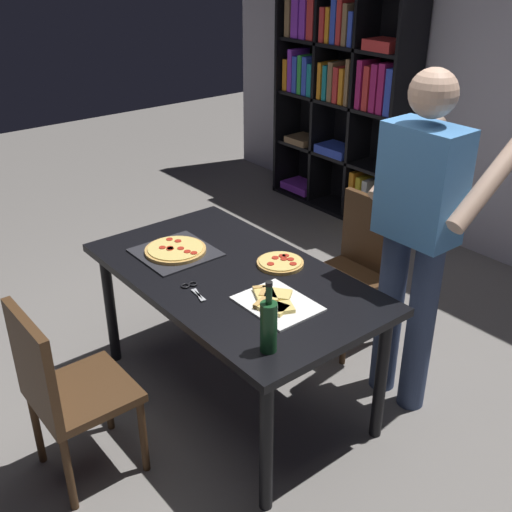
{
  "coord_description": "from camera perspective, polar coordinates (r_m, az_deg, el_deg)",
  "views": [
    {
      "loc": [
        2.19,
        -1.62,
        2.23
      ],
      "look_at": [
        0.0,
        0.15,
        0.8
      ],
      "focal_mm": 43.7,
      "sensor_mm": 36.0,
      "label": 1
    }
  ],
  "objects": [
    {
      "name": "second_pizza_plain",
      "position": [
        3.18,
        2.23,
        -0.61
      ],
      "size": [
        0.24,
        0.24,
        0.03
      ],
      "color": "tan",
      "rests_on": "dining_table"
    },
    {
      "name": "wine_bottle",
      "position": [
        2.48,
        1.16,
        -6.36
      ],
      "size": [
        0.07,
        0.07,
        0.32
      ],
      "color": "#194723",
      "rests_on": "dining_table"
    },
    {
      "name": "bookshelf",
      "position": [
        5.61,
        8.02,
        14.3
      ],
      "size": [
        1.4,
        0.35,
        1.95
      ],
      "color": "black",
      "rests_on": "ground_plane"
    },
    {
      "name": "chair_near_camera",
      "position": [
        2.87,
        -17.3,
        -11.3
      ],
      "size": [
        0.42,
        0.42,
        0.9
      ],
      "color": "#472D19",
      "rests_on": "ground_plane"
    },
    {
      "name": "person_serving_pizza",
      "position": [
        3.1,
        14.63,
        2.56
      ],
      "size": [
        0.55,
        0.54,
        1.75
      ],
      "color": "#38476B",
      "rests_on": "ground_plane"
    },
    {
      "name": "ground_plane",
      "position": [
        3.52,
        -1.95,
        -12.39
      ],
      "size": [
        12.0,
        12.0,
        0.0
      ],
      "primitive_type": "plane",
      "color": "gray"
    },
    {
      "name": "pizza_slices_on_towel",
      "position": [
        2.84,
        1.65,
        -4.23
      ],
      "size": [
        0.36,
        0.28,
        0.03
      ],
      "color": "white",
      "rests_on": "dining_table"
    },
    {
      "name": "pepperoni_pizza_on_tray",
      "position": [
        3.32,
        -7.38,
        0.48
      ],
      "size": [
        0.38,
        0.38,
        0.04
      ],
      "color": "#2D2D33",
      "rests_on": "dining_table"
    },
    {
      "name": "dining_table",
      "position": [
        3.14,
        -2.14,
        -2.88
      ],
      "size": [
        1.56,
        0.88,
        0.75
      ],
      "color": "black",
      "rests_on": "ground_plane"
    },
    {
      "name": "kitchen_scissors",
      "position": [
        2.97,
        -5.84,
        -2.97
      ],
      "size": [
        0.2,
        0.09,
        0.01
      ],
      "color": "silver",
      "rests_on": "dining_table"
    },
    {
      "name": "chair_far_side",
      "position": [
        3.77,
        9.21,
        -0.55
      ],
      "size": [
        0.42,
        0.42,
        0.9
      ],
      "color": "#472D19",
      "rests_on": "ground_plane"
    }
  ]
}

